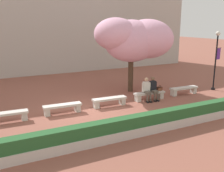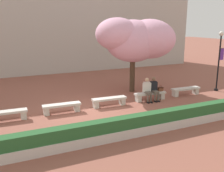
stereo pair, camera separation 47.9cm
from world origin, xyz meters
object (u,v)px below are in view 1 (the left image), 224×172
at_px(person_seated_left, 147,88).
at_px(stone_bench_east_end, 149,95).
at_px(stone_bench_center, 62,107).
at_px(stone_bench_far_east, 184,90).
at_px(cherry_tree_main, 135,39).
at_px(person_seated_right, 153,87).
at_px(lamp_post_with_banner, 216,55).
at_px(stone_bench_near_west, 6,116).
at_px(handbag, 160,89).
at_px(stone_bench_near_east, 109,100).

bearing_deg(person_seated_left, stone_bench_east_end, 12.90).
distance_m(stone_bench_center, stone_bench_far_east, 7.45).
xyz_separation_m(stone_bench_center, cherry_tree_main, (5.18, 2.03, 2.94)).
xyz_separation_m(person_seated_right, lamp_post_with_banner, (4.75, 0.07, 1.53)).
xyz_separation_m(stone_bench_near_west, stone_bench_far_east, (9.94, 0.00, 0.00)).
relative_size(stone_bench_center, stone_bench_east_end, 1.00).
bearing_deg(stone_bench_far_east, handbag, -179.38).
distance_m(stone_bench_center, person_seated_right, 5.20).
bearing_deg(stone_bench_center, cherry_tree_main, 21.36).
distance_m(stone_bench_far_east, handbag, 1.84).
distance_m(stone_bench_near_east, lamp_post_with_banner, 7.70).
bearing_deg(person_seated_right, stone_bench_east_end, 165.86).
height_order(cherry_tree_main, lamp_post_with_banner, cherry_tree_main).
relative_size(stone_bench_near_east, stone_bench_far_east, 1.00).
bearing_deg(stone_bench_near_west, stone_bench_far_east, 0.00).
xyz_separation_m(stone_bench_near_west, person_seated_left, (7.23, -0.05, 0.39)).
xyz_separation_m(stone_bench_far_east, cherry_tree_main, (-2.28, 2.03, 2.94)).
relative_size(stone_bench_near_east, lamp_post_with_banner, 0.49).
height_order(person_seated_right, handbag, person_seated_right).
relative_size(stone_bench_far_east, person_seated_right, 1.41).
relative_size(cherry_tree_main, lamp_post_with_banner, 1.32).
bearing_deg(stone_bench_near_west, stone_bench_center, 0.00).
relative_size(person_seated_right, lamp_post_with_banner, 0.35).
height_order(stone_bench_east_end, lamp_post_with_banner, lamp_post_with_banner).
xyz_separation_m(stone_bench_center, person_seated_left, (4.74, -0.05, 0.39)).
xyz_separation_m(person_seated_right, handbag, (0.45, 0.03, -0.12)).
relative_size(stone_bench_east_end, lamp_post_with_banner, 0.49).
xyz_separation_m(stone_bench_near_east, lamp_post_with_banner, (7.45, 0.02, 1.93)).
distance_m(stone_bench_near_east, person_seated_right, 2.73).
xyz_separation_m(stone_bench_near_west, lamp_post_with_banner, (12.42, 0.02, 1.93)).
relative_size(stone_bench_east_end, stone_bench_far_east, 1.00).
bearing_deg(cherry_tree_main, stone_bench_east_end, -95.88).
height_order(stone_bench_near_east, person_seated_right, person_seated_right).
xyz_separation_m(stone_bench_center, person_seated_right, (5.18, -0.05, 0.39)).
xyz_separation_m(person_seated_left, person_seated_right, (0.44, -0.00, 0.00)).
distance_m(stone_bench_east_end, person_seated_right, 0.45).
height_order(stone_bench_center, stone_bench_far_east, same).
relative_size(stone_bench_east_end, cherry_tree_main, 0.37).
height_order(stone_bench_near_west, stone_bench_center, same).
height_order(stone_bench_near_west, cherry_tree_main, cherry_tree_main).
height_order(stone_bench_east_end, person_seated_left, person_seated_left).
bearing_deg(stone_bench_near_east, person_seated_left, -1.33).
relative_size(stone_bench_near_west, handbag, 5.38).
relative_size(stone_bench_near_east, person_seated_right, 1.41).
bearing_deg(stone_bench_far_east, stone_bench_center, 180.00).
distance_m(stone_bench_far_east, person_seated_right, 2.31).
height_order(person_seated_left, person_seated_right, same).
distance_m(stone_bench_east_end, person_seated_left, 0.46).
bearing_deg(stone_bench_east_end, person_seated_right, -14.14).
height_order(stone_bench_near_west, person_seated_right, person_seated_right).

